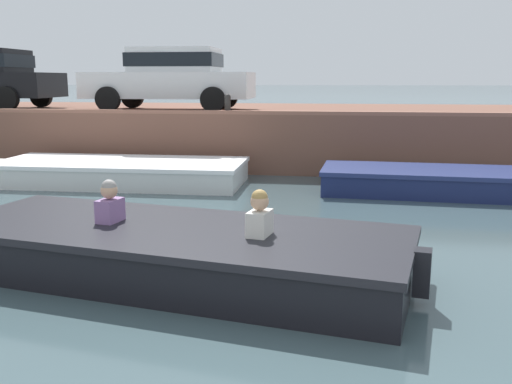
{
  "coord_description": "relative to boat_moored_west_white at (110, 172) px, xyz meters",
  "views": [
    {
      "loc": [
        0.35,
        -1.37,
        2.14
      ],
      "look_at": [
        -0.41,
        3.93,
        1.07
      ],
      "focal_mm": 40.0,
      "sensor_mm": 36.0,
      "label": 1
    }
  ],
  "objects": [
    {
      "name": "ground_plane",
      "position": [
        4.34,
        -4.17,
        -0.24
      ],
      "size": [
        400.0,
        400.0,
        0.0
      ],
      "primitive_type": "plane",
      "color": "#3D5156"
    },
    {
      "name": "far_quay_wall",
      "position": [
        4.34,
        4.45,
        0.44
      ],
      "size": [
        60.0,
        6.0,
        1.36
      ],
      "primitive_type": "cube",
      "color": "brown",
      "rests_on": "ground"
    },
    {
      "name": "far_wall_coping",
      "position": [
        4.34,
        1.57,
        1.17
      ],
      "size": [
        60.0,
        0.24,
        0.08
      ],
      "primitive_type": "cube",
      "color": "#925F4C",
      "rests_on": "far_quay_wall"
    },
    {
      "name": "boat_moored_west_white",
      "position": [
        0.0,
        0.0,
        0.0
      ],
      "size": [
        6.09,
        2.09,
        0.48
      ],
      "color": "white",
      "rests_on": "ground"
    },
    {
      "name": "boat_moored_central_navy",
      "position": [
        6.95,
        -0.21,
        -0.0
      ],
      "size": [
        5.56,
        1.94,
        0.47
      ],
      "color": "navy",
      "rests_on": "ground"
    },
    {
      "name": "motorboat_passing",
      "position": [
        2.67,
        -5.28,
        0.04
      ],
      "size": [
        6.32,
        2.87,
        1.04
      ],
      "color": "black",
      "rests_on": "ground"
    },
    {
      "name": "car_left_inner_white",
      "position": [
        0.48,
        3.08,
        1.97
      ],
      "size": [
        4.22,
        1.98,
        1.54
      ],
      "color": "white",
      "rests_on": "far_quay_wall"
    },
    {
      "name": "mooring_bollard_mid",
      "position": [
        2.18,
        1.7,
        1.36
      ],
      "size": [
        0.15,
        0.15,
        0.44
      ],
      "color": "#2D2B28",
      "rests_on": "far_quay_wall"
    }
  ]
}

